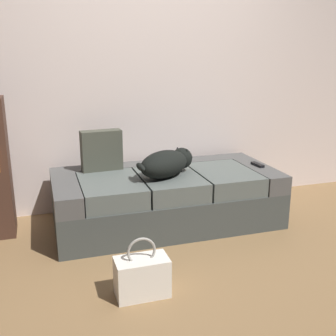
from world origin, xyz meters
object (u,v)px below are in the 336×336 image
couch (166,198)px  handbag (142,276)px  dog_dark (167,163)px  tv_remote (257,165)px  throw_pillow (101,150)px

couch → handbag: size_ratio=4.92×
dog_dark → tv_remote: bearing=3.4°
dog_dark → handbag: dog_dark is taller
dog_dark → handbag: 1.10m
dog_dark → throw_pillow: 0.59m
dog_dark → tv_remote: 0.86m
dog_dark → tv_remote: size_ratio=3.93×
couch → tv_remote: 0.86m
couch → throw_pillow: bearing=154.5°
handbag → couch: bearing=65.1°
handbag → tv_remote: bearing=36.3°
couch → tv_remote: size_ratio=12.39×
dog_dark → tv_remote: dog_dark is taller
dog_dark → handbag: bearing=-116.2°
throw_pillow → dog_dark: bearing=-35.8°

